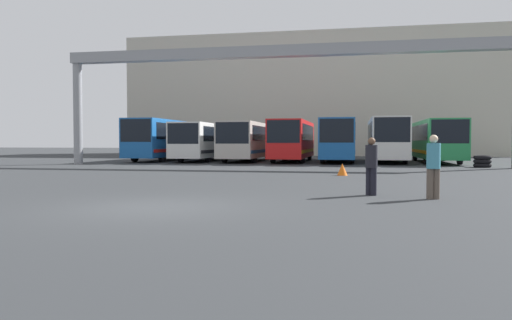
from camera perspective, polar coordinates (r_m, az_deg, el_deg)
The scene contains 14 objects.
ground_plane at distance 12.19m, azimuth -11.76°, elevation -5.35°, with size 200.00×200.00×0.00m, color #2D3033.
building_backdrop at distance 59.88m, azimuth 6.66°, elevation 7.05°, with size 41.91×12.00×13.41m.
overhead_gantry at distance 32.15m, azimuth 2.65°, elevation 10.71°, with size 28.67×0.80×7.62m.
bus_slot_0 at distance 41.40m, azimuth -10.66°, elevation 2.54°, with size 2.57×10.18×3.27m.
bus_slot_1 at distance 40.94m, azimuth -5.63°, elevation 2.33°, with size 2.50×11.70×2.96m.
bus_slot_2 at distance 39.29m, azimuth -0.99°, elevation 2.38°, with size 2.59×10.13×3.01m.
bus_slot_3 at distance 38.89m, azimuth 4.21°, elevation 2.47°, with size 2.47×10.52×3.12m.
bus_slot_4 at distance 38.83m, azimuth 9.47°, elevation 2.49°, with size 2.46×10.94×3.18m.
bus_slot_5 at distance 39.19m, azimuth 14.69°, elevation 2.51°, with size 2.50×11.54×3.24m.
bus_slot_6 at distance 39.49m, azimuth 19.85°, elevation 2.30°, with size 2.53×11.39×3.07m.
pedestrian_near_right at distance 14.93m, azimuth 13.04°, elevation -0.53°, with size 0.35×0.35×1.69m.
pedestrian_near_center at distance 14.43m, azimuth 19.61°, elevation -0.55°, with size 0.37×0.37×1.76m.
traffic_cone at distance 23.37m, azimuth 9.84°, elevation -1.07°, with size 0.48×0.48×0.56m.
tire_stack at distance 33.12m, azimuth 24.45°, elevation -0.15°, with size 1.04×1.04×0.72m.
Camera 1 is at (4.72, -11.12, 1.58)m, focal length 35.00 mm.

